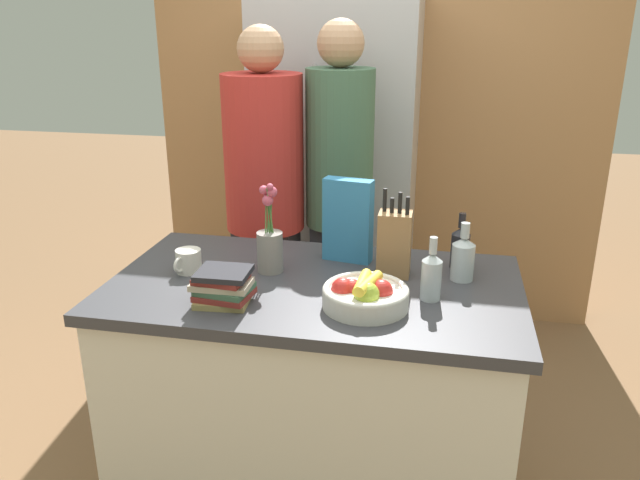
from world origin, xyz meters
name	(u,v)px	position (x,y,z in m)	size (l,w,h in m)	color
kitchen_island	(315,393)	(0.00, 0.00, 0.44)	(1.40, 0.79, 0.88)	silver
back_wall_wood	(376,98)	(0.00, 1.74, 1.30)	(2.60, 0.12, 2.60)	#AD7A4C
refrigerator	(338,174)	(-0.16, 1.38, 0.93)	(0.83, 0.62, 1.86)	#B7B7BC
fruit_bowl	(365,294)	(0.19, -0.16, 0.93)	(0.27, 0.27, 0.11)	silver
knife_block	(394,243)	(0.26, 0.13, 1.00)	(0.11, 0.10, 0.31)	olive
flower_vase	(270,243)	(-0.17, 0.07, 0.99)	(0.09, 0.09, 0.33)	gray
cereal_box	(348,220)	(0.08, 0.23, 1.04)	(0.19, 0.09, 0.31)	teal
coffee_mug	(188,261)	(-0.46, 0.00, 0.93)	(0.09, 0.12, 0.08)	silver
book_stack	(223,287)	(-0.25, -0.21, 0.94)	(0.19, 0.16, 0.11)	#99844C
bottle_oil	(431,275)	(0.39, -0.05, 0.97)	(0.07, 0.07, 0.21)	#B2BCC1
bottle_vinegar	(463,257)	(0.49, 0.13, 0.97)	(0.08, 0.08, 0.21)	#B2BCC1
bottle_wine	(460,246)	(0.49, 0.24, 0.97)	(0.07, 0.07, 0.21)	black
person_at_sink	(265,198)	(-0.38, 0.71, 0.96)	(0.35, 0.35, 1.71)	#383842
person_in_blue	(339,191)	(-0.05, 0.79, 0.99)	(0.30, 0.30, 1.74)	#383842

